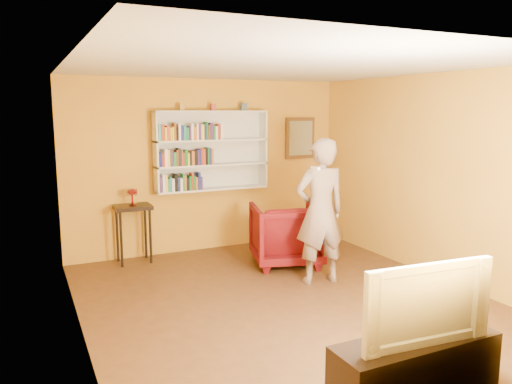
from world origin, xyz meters
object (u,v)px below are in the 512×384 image
(ruby_lustre, at_px, (132,193))
(armchair, at_px, (286,234))
(tv_cabinet, at_px, (415,370))
(television, at_px, (419,300))
(person, at_px, (320,212))
(console_table, at_px, (133,215))
(bookshelf, at_px, (210,151))

(ruby_lustre, height_order, armchair, ruby_lustre)
(tv_cabinet, bearing_deg, armchair, 77.39)
(tv_cabinet, bearing_deg, television, 0.00)
(armchair, bearing_deg, person, 107.01)
(console_table, bearing_deg, ruby_lustre, 116.57)
(tv_cabinet, relative_size, television, 1.25)
(person, bearing_deg, ruby_lustre, -37.27)
(console_table, bearing_deg, armchair, -27.60)
(ruby_lustre, relative_size, armchair, 0.25)
(armchair, relative_size, person, 0.52)
(tv_cabinet, bearing_deg, person, 73.11)
(person, xyz_separation_m, television, (-0.79, -2.60, -0.13))
(console_table, xyz_separation_m, person, (1.99, -1.90, 0.23))
(tv_cabinet, xyz_separation_m, television, (0.00, 0.00, 0.56))
(console_table, height_order, ruby_lustre, ruby_lustre)
(tv_cabinet, bearing_deg, console_table, 104.97)
(bookshelf, xyz_separation_m, console_table, (-1.27, -0.16, -0.89))
(bookshelf, bearing_deg, armchair, -59.35)
(person, xyz_separation_m, tv_cabinet, (-0.79, -2.60, -0.69))
(console_table, relative_size, television, 0.78)
(console_table, relative_size, person, 0.46)
(bookshelf, bearing_deg, television, -90.83)
(armchair, distance_m, television, 3.57)
(person, relative_size, television, 1.71)
(ruby_lustre, xyz_separation_m, tv_cabinet, (1.20, -4.50, -0.78))
(bookshelf, relative_size, television, 1.64)
(bookshelf, relative_size, tv_cabinet, 1.31)
(armchair, xyz_separation_m, tv_cabinet, (-0.78, -3.47, -0.20))
(bookshelf, xyz_separation_m, television, (-0.07, -4.66, -0.79))
(bookshelf, distance_m, console_table, 1.56)
(television, bearing_deg, ruby_lustre, 109.33)
(ruby_lustre, distance_m, television, 4.66)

